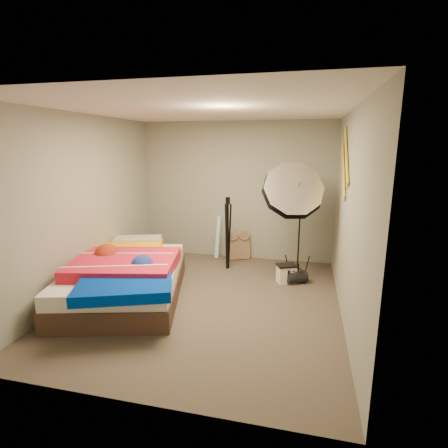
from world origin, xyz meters
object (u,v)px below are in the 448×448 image
(tote_bag, at_px, (238,247))
(camera_tripod, at_px, (228,228))
(bed, at_px, (125,276))
(photo_umbrella, at_px, (292,192))
(wrapping_roll, at_px, (218,237))
(duffel_bag, at_px, (296,277))
(camera_case, at_px, (286,274))

(tote_bag, xyz_separation_m, camera_tripod, (-0.07, -0.57, 0.49))
(tote_bag, bearing_deg, camera_tripod, -120.20)
(bed, xyz_separation_m, photo_umbrella, (2.18, 1.16, 1.08))
(wrapping_roll, bearing_deg, camera_tripod, -60.84)
(wrapping_roll, xyz_separation_m, camera_tripod, (0.32, -0.57, 0.32))
(duffel_bag, height_order, camera_tripod, camera_tripod)
(wrapping_roll, bearing_deg, photo_umbrella, -32.32)
(wrapping_roll, distance_m, camera_case, 1.68)
(bed, bearing_deg, photo_umbrella, 28.04)
(tote_bag, relative_size, wrapping_roll, 0.56)
(bed, relative_size, photo_umbrella, 1.29)
(duffel_bag, bearing_deg, bed, 177.04)
(wrapping_roll, relative_size, bed, 0.31)
(camera_tripod, bearing_deg, camera_case, -21.91)
(camera_case, distance_m, bed, 2.40)
(tote_bag, xyz_separation_m, bed, (-1.19, -2.03, 0.10))
(tote_bag, relative_size, camera_case, 1.61)
(tote_bag, height_order, photo_umbrella, photo_umbrella)
(bed, bearing_deg, duffel_bag, 24.67)
(tote_bag, relative_size, bed, 0.17)
(camera_case, relative_size, camera_tripod, 0.22)
(bed, bearing_deg, tote_bag, 59.59)
(camera_case, relative_size, duffel_bag, 0.85)
(camera_tripod, bearing_deg, tote_bag, 83.31)
(camera_case, bearing_deg, duffel_bag, -20.49)
(duffel_bag, height_order, bed, bed)
(wrapping_roll, distance_m, bed, 2.18)
(duffel_bag, xyz_separation_m, camera_tripod, (-1.17, 0.40, 0.62))
(duffel_bag, relative_size, camera_tripod, 0.25)
(photo_umbrella, bearing_deg, duffel_bag, -40.98)
(tote_bag, xyz_separation_m, camera_case, (0.96, -0.98, -0.08))
(tote_bag, distance_m, duffel_bag, 1.48)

